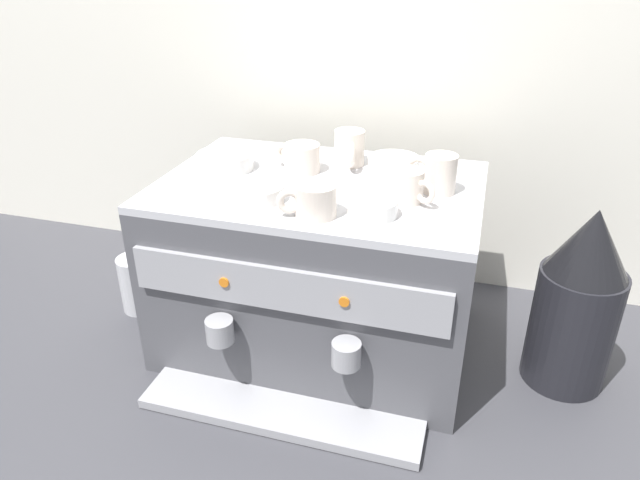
# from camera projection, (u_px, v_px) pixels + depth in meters

# --- Properties ---
(ground_plane) EXTENTS (4.00, 4.00, 0.00)m
(ground_plane) POSITION_uv_depth(u_px,v_px,m) (320.00, 336.00, 1.42)
(ground_plane) COLOR #38383D
(tiled_backsplash_wall) EXTENTS (2.80, 0.03, 1.11)m
(tiled_backsplash_wall) POSITION_uv_depth(u_px,v_px,m) (362.00, 74.00, 1.49)
(tiled_backsplash_wall) COLOR silver
(tiled_backsplash_wall) RESTS_ON ground_plane
(espresso_machine) EXTENTS (0.68, 0.58, 0.40)m
(espresso_machine) POSITION_uv_depth(u_px,v_px,m) (319.00, 266.00, 1.32)
(espresso_machine) COLOR #4C4C51
(espresso_machine) RESTS_ON ground_plane
(ceramic_cup_0) EXTENTS (0.11, 0.08, 0.06)m
(ceramic_cup_0) POSITION_uv_depth(u_px,v_px,m) (314.00, 200.00, 1.07)
(ceramic_cup_0) COLOR beige
(ceramic_cup_0) RESTS_ON espresso_machine
(ceramic_cup_1) EXTENTS (0.07, 0.11, 0.08)m
(ceramic_cup_1) POSITION_uv_depth(u_px,v_px,m) (349.00, 148.00, 1.31)
(ceramic_cup_1) COLOR beige
(ceramic_cup_1) RESTS_ON espresso_machine
(ceramic_cup_2) EXTENTS (0.11, 0.08, 0.06)m
(ceramic_cup_2) POSITION_uv_depth(u_px,v_px,m) (301.00, 158.00, 1.28)
(ceramic_cup_2) COLOR beige
(ceramic_cup_2) RESTS_ON espresso_machine
(ceramic_cup_3) EXTENTS (0.11, 0.07, 0.08)m
(ceramic_cup_3) POSITION_uv_depth(u_px,v_px,m) (438.00, 173.00, 1.17)
(ceramic_cup_3) COLOR beige
(ceramic_cup_3) RESTS_ON espresso_machine
(ceramic_cup_4) EXTENTS (0.09, 0.07, 0.06)m
(ceramic_cup_4) POSITION_uv_depth(u_px,v_px,m) (408.00, 186.00, 1.13)
(ceramic_cup_4) COLOR beige
(ceramic_cup_4) RESTS_ON espresso_machine
(ceramic_bowl_0) EXTENTS (0.13, 0.13, 0.04)m
(ceramic_bowl_0) POSITION_uv_depth(u_px,v_px,m) (225.00, 161.00, 1.30)
(ceramic_bowl_0) COLOR white
(ceramic_bowl_0) RESTS_ON espresso_machine
(ceramic_bowl_1) EXTENTS (0.11, 0.11, 0.03)m
(ceramic_bowl_1) POSITION_uv_depth(u_px,v_px,m) (394.00, 165.00, 1.28)
(ceramic_bowl_1) COLOR white
(ceramic_bowl_1) RESTS_ON espresso_machine
(ceramic_bowl_2) EXTENTS (0.09, 0.09, 0.03)m
(ceramic_bowl_2) POSITION_uv_depth(u_px,v_px,m) (372.00, 208.00, 1.08)
(ceramic_bowl_2) COLOR white
(ceramic_bowl_2) RESTS_ON espresso_machine
(ceramic_bowl_3) EXTENTS (0.11, 0.11, 0.03)m
(ceramic_bowl_3) POSITION_uv_depth(u_px,v_px,m) (256.00, 193.00, 1.15)
(ceramic_bowl_3) COLOR white
(ceramic_bowl_3) RESTS_ON espresso_machine
(coffee_grinder) EXTENTS (0.17, 0.17, 0.40)m
(coffee_grinder) POSITION_uv_depth(u_px,v_px,m) (578.00, 302.00, 1.20)
(coffee_grinder) COLOR black
(coffee_grinder) RESTS_ON ground_plane
(milk_pitcher) EXTENTS (0.09, 0.09, 0.15)m
(milk_pitcher) POSITION_uv_depth(u_px,v_px,m) (138.00, 283.00, 1.49)
(milk_pitcher) COLOR #B7B7BC
(milk_pitcher) RESTS_ON ground_plane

